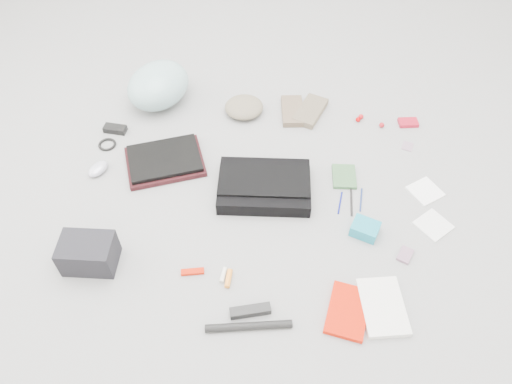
% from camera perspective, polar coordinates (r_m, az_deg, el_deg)
% --- Properties ---
extents(ground_plane, '(4.00, 4.00, 0.00)m').
position_cam_1_polar(ground_plane, '(2.12, 0.00, -0.86)').
color(ground_plane, gray).
extents(messenger_bag, '(0.42, 0.32, 0.06)m').
position_cam_1_polar(messenger_bag, '(2.12, 0.95, 0.65)').
color(messenger_bag, black).
rests_on(messenger_bag, ground_plane).
extents(bag_flap, '(0.41, 0.22, 0.01)m').
position_cam_1_polar(bag_flap, '(2.10, 0.96, 1.32)').
color(bag_flap, black).
rests_on(bag_flap, messenger_bag).
extents(laptop_sleeve, '(0.41, 0.37, 0.02)m').
position_cam_1_polar(laptop_sleeve, '(2.28, -10.35, 3.41)').
color(laptop_sleeve, '#341013').
rests_on(laptop_sleeve, ground_plane).
extents(laptop, '(0.38, 0.34, 0.02)m').
position_cam_1_polar(laptop, '(2.27, -10.43, 3.79)').
color(laptop, black).
rests_on(laptop, laptop_sleeve).
extents(bike_helmet, '(0.38, 0.42, 0.20)m').
position_cam_1_polar(bike_helmet, '(2.55, -11.10, 11.87)').
color(bike_helmet, '#9AC6C7').
rests_on(bike_helmet, ground_plane).
extents(beanie, '(0.24, 0.23, 0.07)m').
position_cam_1_polar(beanie, '(2.49, -1.39, 9.67)').
color(beanie, '#796E58').
rests_on(beanie, ground_plane).
extents(mitten_left, '(0.14, 0.22, 0.03)m').
position_cam_1_polar(mitten_left, '(2.50, 4.19, 9.22)').
color(mitten_left, brown).
rests_on(mitten_left, ground_plane).
extents(mitten_right, '(0.17, 0.24, 0.03)m').
position_cam_1_polar(mitten_right, '(2.50, 6.24, 9.19)').
color(mitten_right, '#6B5E4B').
rests_on(mitten_right, ground_plane).
extents(power_brick, '(0.11, 0.05, 0.03)m').
position_cam_1_polar(power_brick, '(2.49, -15.80, 6.95)').
color(power_brick, black).
rests_on(power_brick, ground_plane).
extents(cable_coil, '(0.08, 0.08, 0.01)m').
position_cam_1_polar(cable_coil, '(2.43, -16.64, 5.23)').
color(cable_coil, black).
rests_on(cable_coil, ground_plane).
extents(mouse, '(0.10, 0.12, 0.04)m').
position_cam_1_polar(mouse, '(2.32, -17.60, 2.55)').
color(mouse, '#B8B8CB').
rests_on(mouse, ground_plane).
extents(camera_bag, '(0.21, 0.16, 0.13)m').
position_cam_1_polar(camera_bag, '(1.99, -18.60, -6.66)').
color(camera_bag, black).
rests_on(camera_bag, ground_plane).
extents(multitool, '(0.09, 0.05, 0.01)m').
position_cam_1_polar(multitool, '(1.93, -7.26, -9.03)').
color(multitool, '#BE1600').
rests_on(multitool, ground_plane).
extents(toiletry_tube_white, '(0.02, 0.06, 0.02)m').
position_cam_1_polar(toiletry_tube_white, '(1.91, -3.77, -9.42)').
color(toiletry_tube_white, silver).
rests_on(toiletry_tube_white, ground_plane).
extents(toiletry_tube_orange, '(0.02, 0.07, 0.02)m').
position_cam_1_polar(toiletry_tube_orange, '(1.89, -3.16, -9.83)').
color(toiletry_tube_orange, orange).
rests_on(toiletry_tube_orange, ground_plane).
extents(u_lock, '(0.15, 0.08, 0.03)m').
position_cam_1_polar(u_lock, '(1.83, -0.66, -13.43)').
color(u_lock, black).
rests_on(u_lock, ground_plane).
extents(bike_pump, '(0.30, 0.10, 0.03)m').
position_cam_1_polar(bike_pump, '(1.80, -0.84, -15.08)').
color(bike_pump, black).
rests_on(bike_pump, ground_plane).
extents(book_red, '(0.16, 0.22, 0.02)m').
position_cam_1_polar(book_red, '(1.86, 10.44, -13.24)').
color(book_red, red).
rests_on(book_red, ground_plane).
extents(book_white, '(0.20, 0.26, 0.02)m').
position_cam_1_polar(book_white, '(1.89, 14.27, -12.60)').
color(book_white, white).
rests_on(book_white, ground_plane).
extents(notepad, '(0.12, 0.15, 0.02)m').
position_cam_1_polar(notepad, '(2.23, 10.04, 1.76)').
color(notepad, '#375F38').
rests_on(notepad, ground_plane).
extents(pen_blue, '(0.02, 0.12, 0.01)m').
position_cam_1_polar(pen_blue, '(2.13, 9.59, -1.22)').
color(pen_blue, navy).
rests_on(pen_blue, ground_plane).
extents(pen_black, '(0.02, 0.15, 0.01)m').
position_cam_1_polar(pen_black, '(2.15, 10.85, -1.10)').
color(pen_black, black).
rests_on(pen_black, ground_plane).
extents(pen_navy, '(0.01, 0.13, 0.01)m').
position_cam_1_polar(pen_navy, '(2.16, 11.92, -0.86)').
color(pen_navy, navy).
rests_on(pen_navy, ground_plane).
extents(accordion_wallet, '(0.13, 0.11, 0.05)m').
position_cam_1_polar(accordion_wallet, '(2.04, 12.35, -4.14)').
color(accordion_wallet, teal).
rests_on(accordion_wallet, ground_plane).
extents(card_deck, '(0.07, 0.08, 0.01)m').
position_cam_1_polar(card_deck, '(2.03, 16.67, -6.91)').
color(card_deck, gray).
rests_on(card_deck, ground_plane).
extents(napkin_top, '(0.17, 0.17, 0.01)m').
position_cam_1_polar(napkin_top, '(2.26, 18.78, 0.08)').
color(napkin_top, white).
rests_on(napkin_top, ground_plane).
extents(napkin_bottom, '(0.17, 0.17, 0.01)m').
position_cam_1_polar(napkin_bottom, '(2.16, 19.60, -3.58)').
color(napkin_bottom, white).
rests_on(napkin_bottom, ground_plane).
extents(lollipop_a, '(0.03, 0.03, 0.02)m').
position_cam_1_polar(lollipop_a, '(2.50, 11.58, 8.11)').
color(lollipop_a, '#BD0002').
rests_on(lollipop_a, ground_plane).
extents(lollipop_b, '(0.03, 0.03, 0.03)m').
position_cam_1_polar(lollipop_b, '(2.52, 11.90, 8.42)').
color(lollipop_b, red).
rests_on(lollipop_b, ground_plane).
extents(lollipop_c, '(0.03, 0.03, 0.03)m').
position_cam_1_polar(lollipop_c, '(2.49, 14.17, 7.43)').
color(lollipop_c, '#A8151D').
rests_on(lollipop_c, ground_plane).
extents(altoids_tin, '(0.10, 0.08, 0.02)m').
position_cam_1_polar(altoids_tin, '(2.55, 17.00, 7.60)').
color(altoids_tin, '#AC1428').
rests_on(altoids_tin, ground_plane).
extents(stamp_sheet, '(0.06, 0.07, 0.00)m').
position_cam_1_polar(stamp_sheet, '(2.44, 16.92, 5.03)').
color(stamp_sheet, '#9F7C94').
rests_on(stamp_sheet, ground_plane).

